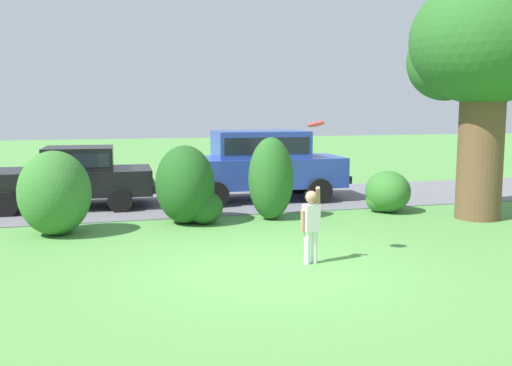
{
  "coord_description": "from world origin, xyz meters",
  "views": [
    {
      "loc": [
        -2.69,
        -8.55,
        2.55
      ],
      "look_at": [
        0.36,
        2.13,
        1.1
      ],
      "focal_mm": 40.67,
      "sensor_mm": 36.0,
      "label": 1
    }
  ],
  "objects_px": {
    "frisbee": "(316,124)",
    "parked_sedan": "(71,175)",
    "oak_tree_large": "(483,53)",
    "parked_suv": "(260,162)",
    "child_thrower": "(311,221)"
  },
  "relations": [
    {
      "from": "child_thrower",
      "to": "frisbee",
      "type": "distance_m",
      "value": 1.58
    },
    {
      "from": "frisbee",
      "to": "parked_sedan",
      "type": "bearing_deg",
      "value": 122.31
    },
    {
      "from": "oak_tree_large",
      "to": "child_thrower",
      "type": "relative_size",
      "value": 4.25
    },
    {
      "from": "parked_sedan",
      "to": "parked_suv",
      "type": "xyz_separation_m",
      "value": [
        4.96,
        -0.15,
        0.23
      ]
    },
    {
      "from": "oak_tree_large",
      "to": "child_thrower",
      "type": "bearing_deg",
      "value": -152.37
    },
    {
      "from": "child_thrower",
      "to": "frisbee",
      "type": "bearing_deg",
      "value": 54.59
    },
    {
      "from": "parked_suv",
      "to": "frisbee",
      "type": "xyz_separation_m",
      "value": [
        -0.89,
        -6.28,
        1.2
      ]
    },
    {
      "from": "parked_sedan",
      "to": "parked_suv",
      "type": "bearing_deg",
      "value": -1.77
    },
    {
      "from": "oak_tree_large",
      "to": "parked_suv",
      "type": "xyz_separation_m",
      "value": [
        -4.13,
        3.78,
        -2.69
      ]
    },
    {
      "from": "oak_tree_large",
      "to": "parked_suv",
      "type": "bearing_deg",
      "value": 137.49
    },
    {
      "from": "parked_suv",
      "to": "child_thrower",
      "type": "height_order",
      "value": "parked_suv"
    },
    {
      "from": "oak_tree_large",
      "to": "frisbee",
      "type": "distance_m",
      "value": 5.8
    },
    {
      "from": "parked_sedan",
      "to": "frisbee",
      "type": "xyz_separation_m",
      "value": [
        4.07,
        -6.44,
        1.43
      ]
    },
    {
      "from": "oak_tree_large",
      "to": "child_thrower",
      "type": "height_order",
      "value": "oak_tree_large"
    },
    {
      "from": "oak_tree_large",
      "to": "parked_suv",
      "type": "height_order",
      "value": "oak_tree_large"
    }
  ]
}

